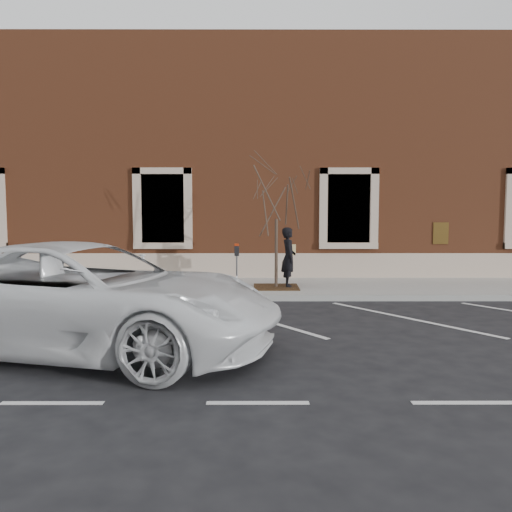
{
  "coord_description": "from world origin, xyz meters",
  "views": [
    {
      "loc": [
        -0.04,
        -12.65,
        2.19
      ],
      "look_at": [
        0.0,
        0.6,
        1.1
      ],
      "focal_mm": 35.0,
      "sensor_mm": 36.0,
      "label": 1
    }
  ],
  "objects_px": {
    "sapling": "(276,200)",
    "white_truck": "(83,297)",
    "parking_meter": "(237,259)",
    "man": "(289,257)"
  },
  "relations": [
    {
      "from": "sapling",
      "to": "white_truck",
      "type": "relative_size",
      "value": 0.55
    },
    {
      "from": "man",
      "to": "sapling",
      "type": "relative_size",
      "value": 0.48
    },
    {
      "from": "man",
      "to": "parking_meter",
      "type": "height_order",
      "value": "man"
    },
    {
      "from": "man",
      "to": "white_truck",
      "type": "relative_size",
      "value": 0.27
    },
    {
      "from": "man",
      "to": "sapling",
      "type": "distance_m",
      "value": 1.65
    },
    {
      "from": "sapling",
      "to": "white_truck",
      "type": "xyz_separation_m",
      "value": [
        -3.35,
        -6.05,
        -1.73
      ]
    },
    {
      "from": "sapling",
      "to": "white_truck",
      "type": "height_order",
      "value": "sapling"
    },
    {
      "from": "sapling",
      "to": "parking_meter",
      "type": "bearing_deg",
      "value": -132.57
    },
    {
      "from": "sapling",
      "to": "white_truck",
      "type": "bearing_deg",
      "value": -118.95
    },
    {
      "from": "parking_meter",
      "to": "sapling",
      "type": "xyz_separation_m",
      "value": [
        1.07,
        1.16,
        1.55
      ]
    }
  ]
}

